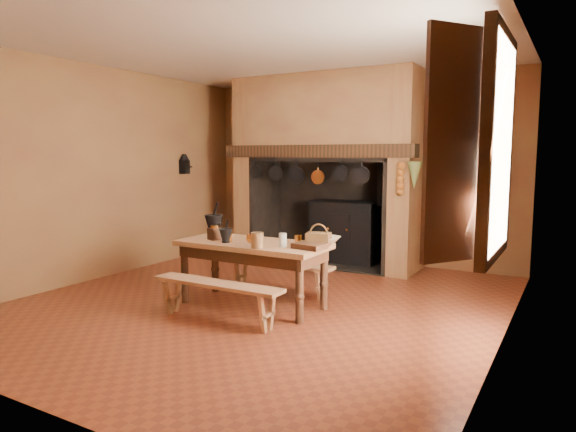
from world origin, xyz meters
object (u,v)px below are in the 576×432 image
object	(u,v)px
coffee_grinder	(215,233)
wicker_basket	(318,238)
bench_front	(217,292)
work_table	(253,252)
mixing_bowl	(324,240)
iron_range	(346,231)

from	to	relation	value
coffee_grinder	wicker_basket	size ratio (longest dim) A/B	0.73
wicker_basket	bench_front	bearing A→B (deg)	-145.27
work_table	bench_front	bearing A→B (deg)	-90.00
coffee_grinder	mixing_bowl	xyz separation A→B (m)	(1.16, 0.36, -0.04)
work_table	coffee_grinder	distance (m)	0.49
coffee_grinder	work_table	bearing A→B (deg)	34.33
work_table	wicker_basket	xyz separation A→B (m)	(0.72, 0.15, 0.19)
bench_front	iron_range	bearing A→B (deg)	90.63
bench_front	wicker_basket	xyz separation A→B (m)	(0.72, 0.78, 0.48)
iron_range	mixing_bowl	size ratio (longest dim) A/B	4.99
iron_range	work_table	world-z (taller)	iron_range
iron_range	wicker_basket	xyz separation A→B (m)	(0.75, -2.44, 0.30)
work_table	bench_front	world-z (taller)	work_table
bench_front	wicker_basket	size ratio (longest dim) A/B	5.24
wicker_basket	mixing_bowl	bearing A→B (deg)	77.19
bench_front	coffee_grinder	bearing A→B (deg)	128.87
iron_range	coffee_grinder	bearing A→B (deg)	-98.67
coffee_grinder	wicker_basket	world-z (taller)	wicker_basket
work_table	coffee_grinder	xyz separation A→B (m)	(-0.44, -0.08, 0.19)
iron_range	work_table	xyz separation A→B (m)	(0.04, -2.59, 0.11)
coffee_grinder	bench_front	bearing A→B (deg)	-27.18
iron_range	bench_front	distance (m)	3.23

